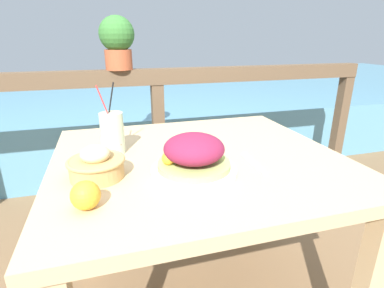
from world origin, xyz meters
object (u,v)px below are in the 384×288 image
Objects in this scene: salad_plate at (194,157)px; drink_glass at (112,133)px; bread_basket at (96,165)px; potted_plant at (117,41)px.

salad_plate is 1.05× the size of drink_glass.
salad_plate is 0.34m from drink_glass.
bread_basket is (-0.06, -0.20, -0.03)m from drink_glass.
salad_plate is 0.92× the size of potted_plant.
bread_basket is at bearing 169.16° from salad_plate.
drink_glass is 0.21m from bread_basket.
salad_plate is at bearing -10.84° from bread_basket.
potted_plant is (-0.15, 0.96, 0.32)m from salad_plate.
potted_plant is at bearing 81.58° from bread_basket.
bread_basket is at bearing -98.42° from potted_plant.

